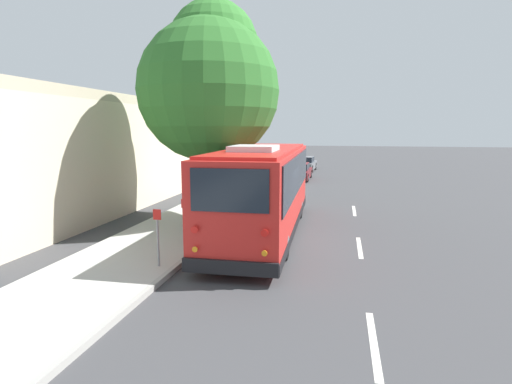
% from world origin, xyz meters
% --- Properties ---
extents(ground_plane, '(160.00, 160.00, 0.00)m').
position_xyz_m(ground_plane, '(0.00, 0.00, 0.00)').
color(ground_plane, '#3D3D3F').
extents(sidewalk_slab, '(80.00, 3.29, 0.15)m').
position_xyz_m(sidewalk_slab, '(0.00, 3.77, 0.07)').
color(sidewalk_slab, '#B2AFA8').
rests_on(sidewalk_slab, ground).
extents(curb_strip, '(80.00, 0.14, 0.15)m').
position_xyz_m(curb_strip, '(0.00, 2.06, 0.07)').
color(curb_strip, '#9D9A94').
rests_on(curb_strip, ground).
extents(shuttle_bus, '(10.15, 2.89, 3.30)m').
position_xyz_m(shuttle_bus, '(0.98, 0.46, 1.76)').
color(shuttle_bus, red).
rests_on(shuttle_bus, ground).
extents(parked_sedan_silver, '(4.42, 1.79, 1.32)m').
position_xyz_m(parked_sedan_silver, '(11.29, 1.12, 0.61)').
color(parked_sedan_silver, '#A8AAAF').
rests_on(parked_sedan_silver, ground).
extents(parked_sedan_maroon, '(4.54, 1.84, 1.26)m').
position_xyz_m(parked_sedan_maroon, '(17.17, 0.90, 0.58)').
color(parked_sedan_maroon, maroon).
rests_on(parked_sedan_maroon, ground).
extents(parked_sedan_gray, '(4.74, 1.97, 1.31)m').
position_xyz_m(parked_sedan_gray, '(23.67, 0.99, 0.61)').
color(parked_sedan_gray, slate).
rests_on(parked_sedan_gray, ground).
extents(street_tree, '(5.55, 5.55, 8.75)m').
position_xyz_m(street_tree, '(2.47, 2.91, 5.67)').
color(street_tree, brown).
rests_on(street_tree, sidewalk_slab).
extents(sign_post_near, '(0.06, 0.22, 1.56)m').
position_xyz_m(sign_post_near, '(-3.46, 2.47, 0.96)').
color(sign_post_near, gray).
rests_on(sign_post_near, sidewalk_slab).
extents(sign_post_far, '(0.06, 0.22, 1.51)m').
position_xyz_m(sign_post_far, '(-1.55, 2.47, 0.93)').
color(sign_post_far, gray).
rests_on(sign_post_far, sidewalk_slab).
extents(building_backdrop, '(24.65, 8.24, 5.33)m').
position_xyz_m(building_backdrop, '(7.32, 11.17, 2.47)').
color(building_backdrop, beige).
rests_on(building_backdrop, ground).
extents(lane_stripe_behind, '(2.40, 0.14, 0.01)m').
position_xyz_m(lane_stripe_behind, '(-6.05, -2.94, 0.00)').
color(lane_stripe_behind, silver).
rests_on(lane_stripe_behind, ground).
extents(lane_stripe_mid, '(2.40, 0.14, 0.01)m').
position_xyz_m(lane_stripe_mid, '(-0.05, -2.94, 0.00)').
color(lane_stripe_mid, silver).
rests_on(lane_stripe_mid, ground).
extents(lane_stripe_ahead, '(2.40, 0.14, 0.01)m').
position_xyz_m(lane_stripe_ahead, '(5.95, -2.94, 0.00)').
color(lane_stripe_ahead, silver).
rests_on(lane_stripe_ahead, ground).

